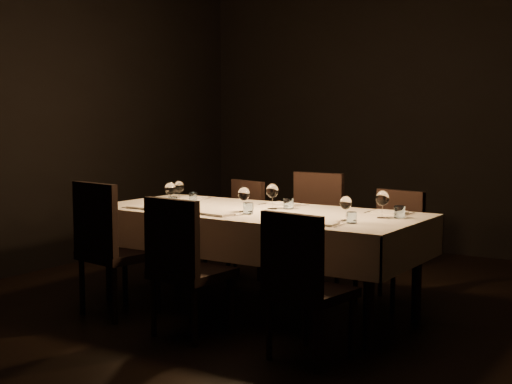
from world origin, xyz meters
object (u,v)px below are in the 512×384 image
Objects in this scene: chair_far_left at (239,225)px; chair_far_center at (311,225)px; chair_near_left at (109,243)px; chair_far_right at (393,240)px; dining_table at (256,220)px; chair_near_right at (302,279)px; chair_near_center at (184,261)px.

chair_far_left is 0.71m from chair_far_center.
chair_near_left reaches higher than chair_far_center.
dining_table is at bearing -124.79° from chair_far_right.
chair_near_left is 1.09× the size of chair_near_right.
chair_far_right is at bearing -77.76° from chair_near_right.
dining_table is at bearing -127.81° from chair_near_left.
chair_near_left is 0.80m from chair_near_center.
chair_near_left is 1.06× the size of chair_near_center.
chair_far_left is (-0.69, 0.78, -0.19)m from dining_table.
chair_near_center reaches higher than dining_table.
chair_near_center is (0.79, -0.11, -0.03)m from chair_near_left.
chair_near_center is 1.03× the size of chair_near_right.
chair_near_right is 1.63m from chair_far_right.
chair_far_center reaches higher than chair_far_right.
chair_far_center reaches higher than chair_near_right.
chair_near_right is (0.89, 0.01, -0.01)m from chair_near_center.
chair_near_right is 1.92m from chair_far_center.
dining_table is 1.06m from chair_far_left.
chair_far_left reaches higher than chair_far_right.
chair_near_center reaches higher than chair_near_right.
chair_far_center is (0.70, 0.08, 0.04)m from chair_far_left.
chair_near_center is at bearing -49.98° from chair_far_left.
chair_near_right is at bearing -75.84° from chair_far_right.
chair_near_left is at bearing 5.11° from chair_near_right.
chair_far_left is at bearing -169.66° from chair_far_right.
chair_near_left is (-0.79, -0.75, -0.14)m from dining_table.
dining_table is 1.12m from chair_far_right.
dining_table is 0.88m from chair_near_center.
chair_far_center reaches higher than chair_near_center.
chair_far_right is at bearing -127.15° from chair_near_left.
chair_far_center is at bearing -86.10° from chair_near_center.
chair_near_center is 1.72m from chair_far_center.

